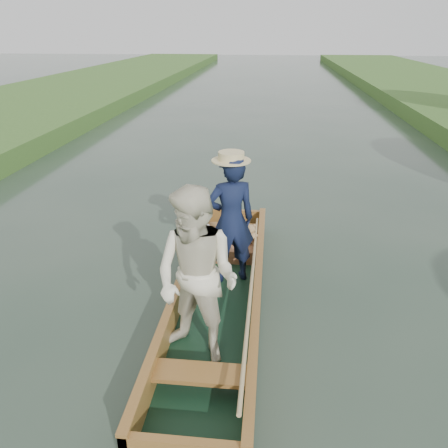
# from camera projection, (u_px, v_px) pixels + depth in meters

# --- Properties ---
(ground) EXTENTS (120.00, 120.00, 0.00)m
(ground) POSITION_uv_depth(u_px,v_px,m) (219.00, 306.00, 5.92)
(ground) COLOR #283D30
(ground) RESTS_ON ground
(punt) EXTENTS (1.26, 5.00, 2.06)m
(punt) POSITION_uv_depth(u_px,v_px,m) (214.00, 268.00, 5.34)
(punt) COLOR black
(punt) RESTS_ON ground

